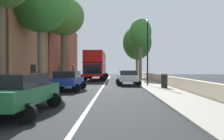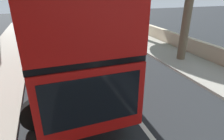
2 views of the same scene
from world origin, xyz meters
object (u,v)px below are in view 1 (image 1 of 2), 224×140
double_decker_bus (96,64)px  parked_car_green_left_2 (19,91)px  litter_bin_right (164,81)px  lamppost_right (148,47)px  street_tree_right_5 (140,33)px  parked_car_silver_right_3 (128,77)px  parked_car_blue_left_0 (68,79)px  street_tree_left_0 (64,17)px  street_tree_right_3 (137,42)px

double_decker_bus → parked_car_green_left_2: bearing=-91.9°
parked_car_green_left_2 → double_decker_bus: bearing=88.1°
litter_bin_right → lamppost_right: bearing=110.1°
street_tree_right_5 → parked_car_silver_right_3: bearing=-103.7°
parked_car_silver_right_3 → parked_car_green_left_2: bearing=-109.5°
parked_car_blue_left_0 → parked_car_green_left_2: (0.00, -8.61, 0.02)m
street_tree_right_5 → litter_bin_right: street_tree_right_5 is taller
parked_car_blue_left_0 → street_tree_left_0: 10.94m
double_decker_bus → litter_bin_right: double_decker_bus is taller
parked_car_blue_left_0 → parked_car_green_left_2: bearing=-90.0°
litter_bin_right → parked_car_blue_left_0: bearing=-170.5°
parked_car_green_left_2 → street_tree_right_5: (7.41, 23.99, 6.05)m
parked_car_green_left_2 → parked_car_silver_right_3: bearing=70.5°
parked_car_blue_left_0 → litter_bin_right: size_ratio=3.38×
street_tree_left_0 → lamppost_right: bearing=-24.8°
parked_car_blue_left_0 → parked_car_silver_right_3: (5.00, 5.50, 0.00)m
street_tree_left_0 → street_tree_right_5: size_ratio=1.10×
parked_car_green_left_2 → litter_bin_right: 12.62m
street_tree_right_5 → litter_bin_right: size_ratio=7.59×
parked_car_silver_right_3 → litter_bin_right: parked_car_silver_right_3 is taller
parked_car_blue_left_0 → parked_car_silver_right_3: size_ratio=0.98×
double_decker_bus → litter_bin_right: 15.83m
street_tree_right_5 → litter_bin_right: 15.40m
parked_car_silver_right_3 → double_decker_bus: bearing=113.0°
street_tree_right_3 → street_tree_right_5: 5.78m
double_decker_bus → street_tree_right_3: street_tree_right_3 is taller
parked_car_silver_right_3 → street_tree_left_0: 10.36m
litter_bin_right → street_tree_right_3: bearing=90.8°
parked_car_blue_left_0 → street_tree_right_3: bearing=70.4°
double_decker_bus → litter_bin_right: (7.00, -14.10, -1.63)m
parked_car_silver_right_3 → lamppost_right: bearing=-39.0°
parked_car_green_left_2 → street_tree_right_3: bearing=75.8°
street_tree_right_5 → lamppost_right: street_tree_right_5 is taller
parked_car_blue_left_0 → parked_car_silver_right_3: bearing=47.7°
street_tree_left_0 → lamppost_right: (9.11, -4.20, -3.90)m
parked_car_blue_left_0 → lamppost_right: size_ratio=0.64×
street_tree_right_3 → litter_bin_right: size_ratio=7.69×
parked_car_silver_right_3 → litter_bin_right: bearing=-56.2°
lamppost_right → parked_car_green_left_2: bearing=-118.3°
street_tree_left_0 → lamppost_right: size_ratio=1.58×
parked_car_blue_left_0 → street_tree_left_0: (-2.30, 8.24, 6.82)m
lamppost_right → parked_car_silver_right_3: bearing=141.0°
street_tree_left_0 → litter_bin_right: (10.11, -6.93, -6.98)m
parked_car_silver_right_3 → street_tree_right_5: size_ratio=0.46×
double_decker_bus → street_tree_left_0: (-3.11, -7.17, 5.35)m
double_decker_bus → street_tree_right_5: street_tree_right_5 is taller
street_tree_right_3 → parked_car_blue_left_0: bearing=-109.6°
double_decker_bus → street_tree_right_5: size_ratio=1.13×
parked_car_blue_left_0 → street_tree_right_3: size_ratio=0.44×
parked_car_silver_right_3 → street_tree_left_0: (-7.31, 2.74, 6.81)m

